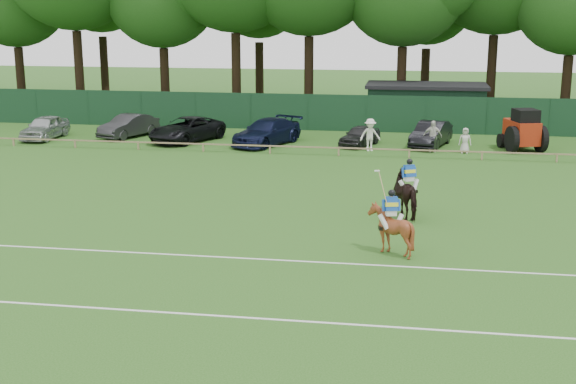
% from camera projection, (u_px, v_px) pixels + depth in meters
% --- Properties ---
extents(ground, '(160.00, 160.00, 0.00)m').
position_uv_depth(ground, '(260.00, 250.00, 26.95)').
color(ground, '#1E4C14').
rests_on(ground, ground).
extents(horse_dark, '(1.92, 2.45, 1.89)m').
position_uv_depth(horse_dark, '(408.00, 194.00, 31.00)').
color(horse_dark, black).
rests_on(horse_dark, ground).
extents(horse_chestnut, '(1.69, 1.82, 1.72)m').
position_uv_depth(horse_chestnut, '(391.00, 229.00, 26.38)').
color(horse_chestnut, brown).
rests_on(horse_chestnut, ground).
extents(sedan_silver, '(1.82, 4.40, 1.49)m').
position_uv_depth(sedan_silver, '(45.00, 127.00, 49.54)').
color(sedan_silver, '#ABAFB0').
rests_on(sedan_silver, ground).
extents(sedan_grey, '(3.11, 4.73, 1.47)m').
position_uv_depth(sedan_grey, '(128.00, 126.00, 50.20)').
color(sedan_grey, '#28292A').
rests_on(sedan_grey, ground).
extents(suv_black, '(4.49, 6.01, 1.52)m').
position_uv_depth(suv_black, '(187.00, 129.00, 48.60)').
color(suv_black, black).
rests_on(suv_black, ground).
extents(sedan_navy, '(4.22, 5.86, 1.58)m').
position_uv_depth(sedan_navy, '(267.00, 132.00, 47.41)').
color(sedan_navy, black).
rests_on(sedan_navy, ground).
extents(hatch_grey, '(2.68, 3.92, 1.24)m').
position_uv_depth(hatch_grey, '(360.00, 136.00, 47.11)').
color(hatch_grey, '#29282A').
rests_on(hatch_grey, ground).
extents(estate_black, '(2.79, 4.83, 1.50)m').
position_uv_depth(estate_black, '(431.00, 134.00, 46.87)').
color(estate_black, black).
rests_on(estate_black, ground).
extents(spectator_left, '(1.41, 1.10, 1.91)m').
position_uv_depth(spectator_left, '(370.00, 135.00, 45.32)').
color(spectator_left, silver).
rests_on(spectator_left, ground).
extents(spectator_mid, '(1.09, 0.46, 1.85)m').
position_uv_depth(spectator_mid, '(433.00, 136.00, 45.07)').
color(spectator_mid, beige).
rests_on(spectator_mid, ground).
extents(spectator_right, '(0.73, 0.48, 1.49)m').
position_uv_depth(spectator_right, '(465.00, 141.00, 44.66)').
color(spectator_right, beige).
rests_on(spectator_right, ground).
extents(rider_dark, '(0.89, 0.60, 1.41)m').
position_uv_depth(rider_dark, '(409.00, 175.00, 30.80)').
color(rider_dark, silver).
rests_on(rider_dark, ground).
extents(rider_chestnut, '(0.97, 0.52, 2.05)m').
position_uv_depth(rider_chestnut, '(391.00, 208.00, 26.19)').
color(rider_chestnut, silver).
rests_on(rider_chestnut, ground).
extents(pitch_lines, '(60.00, 5.10, 0.01)m').
position_uv_depth(pitch_lines, '(238.00, 284.00, 23.59)').
color(pitch_lines, silver).
rests_on(pitch_lines, ground).
extents(pitch_rail, '(62.10, 0.10, 0.50)m').
position_uv_depth(pitch_rail, '(321.00, 148.00, 44.12)').
color(pitch_rail, '#997F5B').
rests_on(pitch_rail, ground).
extents(perimeter_fence, '(92.08, 0.08, 2.50)m').
position_uv_depth(perimeter_fence, '(337.00, 113.00, 52.56)').
color(perimeter_fence, '#14351E').
rests_on(perimeter_fence, ground).
extents(utility_shed, '(8.40, 4.40, 3.04)m').
position_uv_depth(utility_shed, '(426.00, 105.00, 54.44)').
color(utility_shed, '#14331E').
rests_on(utility_shed, ground).
extents(tree_row, '(96.00, 12.00, 21.00)m').
position_uv_depth(tree_row, '(372.00, 116.00, 60.22)').
color(tree_row, '#26561C').
rests_on(tree_row, ground).
extents(tractor, '(2.73, 3.40, 2.50)m').
position_uv_depth(tractor, '(523.00, 131.00, 45.35)').
color(tractor, '#A3250F').
rests_on(tractor, ground).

